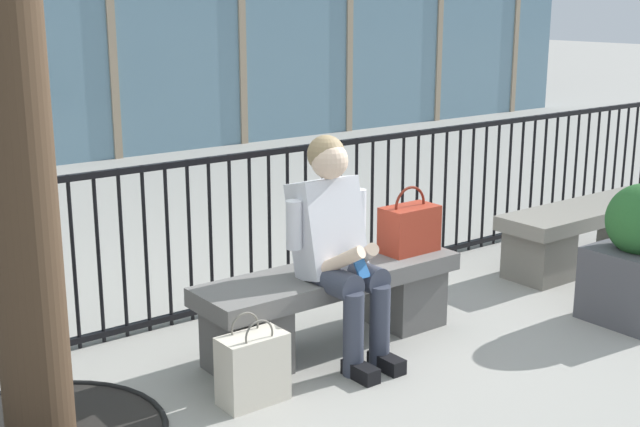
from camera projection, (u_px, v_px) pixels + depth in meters
ground_plane at (331, 345)px, 4.82m from camera, size 60.00×60.00×0.00m
stone_bench at (331, 300)px, 4.75m from camera, size 1.60×0.44×0.45m
seated_person_with_phone at (337, 242)px, 4.53m from camera, size 0.52×0.66×1.21m
handbag_on_bench at (409, 228)px, 5.01m from camera, size 0.34×0.19×0.40m
shopping_bag at (253, 368)px, 4.10m from camera, size 0.33×0.18×0.45m
plaza_railing at (250, 229)px, 5.33m from camera, size 9.50×0.04×1.00m
stone_bench_far at (589, 229)px, 6.20m from camera, size 1.60×0.44×0.45m
planter at (639, 258)px, 5.10m from camera, size 0.51×0.51×0.85m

